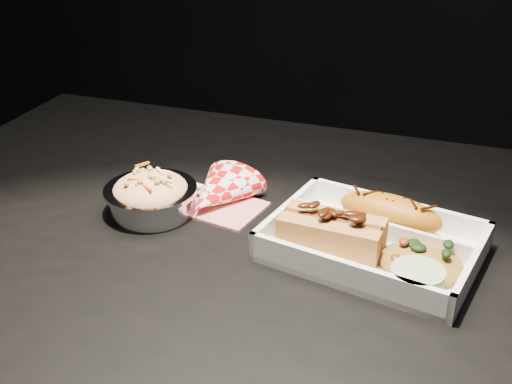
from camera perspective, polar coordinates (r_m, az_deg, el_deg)
dining_table at (r=0.89m, az=1.85°, el=-8.93°), size 1.20×0.80×0.75m
food_tray at (r=0.81m, az=10.35°, el=-4.74°), size 0.28×0.23×0.04m
fried_pastry at (r=0.85m, az=11.83°, el=-1.82°), size 0.15×0.08×0.05m
hotdog at (r=0.79m, az=6.75°, el=-3.39°), size 0.13×0.07×0.06m
fried_rice_mound at (r=0.78m, az=14.56°, el=-5.55°), size 0.12×0.10×0.03m
cupcake_liner at (r=0.74m, az=14.11°, el=-7.67°), size 0.06×0.06×0.03m
foil_coleslaw_cup at (r=0.89m, az=-9.33°, el=-0.20°), size 0.13×0.13×0.06m
napkin_fork at (r=0.91m, az=-3.45°, el=-0.17°), size 0.17×0.13×0.10m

